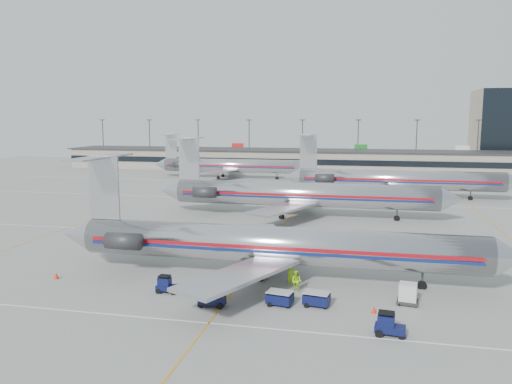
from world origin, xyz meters
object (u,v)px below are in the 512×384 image
(tug_center, at_px, (210,297))
(belt_loader, at_px, (250,273))
(uld_container, at_px, (408,294))
(jet_second_row, at_px, (297,194))
(jet_foreground, at_px, (266,244))

(tug_center, height_order, belt_loader, belt_loader)
(uld_container, distance_m, belt_loader, 14.83)
(jet_second_row, height_order, uld_container, jet_second_row)
(jet_second_row, bearing_deg, belt_loader, -90.47)
(jet_second_row, bearing_deg, tug_center, -92.69)
(jet_foreground, xyz_separation_m, belt_loader, (-1.49, -0.54, -2.84))
(jet_foreground, distance_m, jet_second_row, 31.55)
(tug_center, height_order, uld_container, tug_center)
(tug_center, distance_m, belt_loader, 7.80)
(jet_foreground, bearing_deg, uld_container, -18.10)
(jet_foreground, distance_m, belt_loader, 3.25)
(jet_second_row, height_order, tug_center, jet_second_row)
(tug_center, bearing_deg, jet_second_row, 83.40)
(jet_foreground, relative_size, tug_center, 19.88)
(jet_foreground, bearing_deg, tug_center, -110.75)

